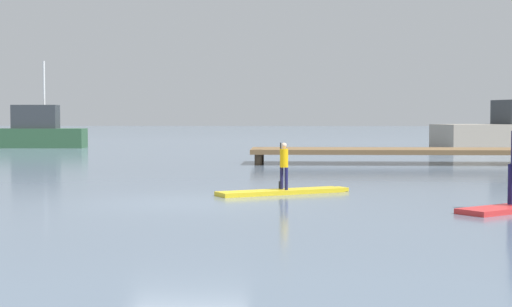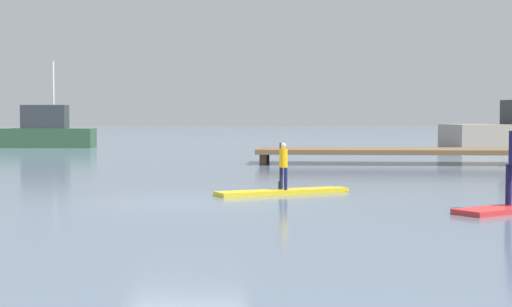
{
  "view_description": "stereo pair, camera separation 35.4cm",
  "coord_description": "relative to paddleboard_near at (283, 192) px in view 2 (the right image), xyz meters",
  "views": [
    {
      "loc": [
        2.12,
        -16.83,
        1.84
      ],
      "look_at": [
        1.33,
        2.74,
        0.91
      ],
      "focal_mm": 56.66,
      "sensor_mm": 36.0,
      "label": 1
    },
    {
      "loc": [
        2.48,
        -16.81,
        1.84
      ],
      "look_at": [
        1.33,
        2.74,
        0.91
      ],
      "focal_mm": 56.66,
      "sensor_mm": 36.0,
      "label": 2
    }
  ],
  "objects": [
    {
      "name": "fishing_boat_green_midground",
      "position": [
        -14.64,
        26.06,
        0.78
      ],
      "size": [
        6.89,
        1.65,
        4.88
      ],
      "color": "#2D5638",
      "rests_on": "ground"
    },
    {
      "name": "paddleboard_near",
      "position": [
        0.0,
        0.0,
        0.0
      ],
      "size": [
        3.15,
        2.05,
        0.1
      ],
      "color": "gold",
      "rests_on": "ground"
    },
    {
      "name": "floating_dock",
      "position": [
        5.33,
        11.88,
        0.43
      ],
      "size": [
        13.27,
        2.7,
        0.58
      ],
      "color": "brown",
      "rests_on": "ground"
    },
    {
      "name": "ground_plane",
      "position": [
        -2.01,
        -2.01,
        -0.05
      ],
      "size": [
        240.0,
        240.0,
        0.0
      ],
      "primitive_type": "plane",
      "color": "slate"
    },
    {
      "name": "paddler_child_solo",
      "position": [
        -0.0,
        0.01,
        0.66
      ],
      "size": [
        0.26,
        0.35,
        1.1
      ],
      "color": "#19194C",
      "rests_on": "paddleboard_near"
    }
  ]
}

